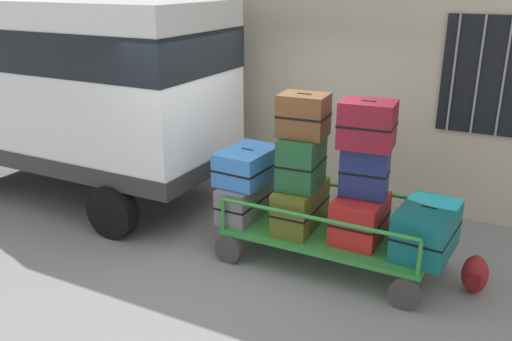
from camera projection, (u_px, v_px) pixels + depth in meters
ground_plane at (245, 245)px, 6.81m from camera, size 40.00×40.00×0.00m
building_wall at (318, 27)px, 7.82m from camera, size 12.00×0.38×5.00m
van at (67, 79)px, 7.90m from camera, size 4.88×2.06×2.90m
luggage_cart at (328, 236)px, 6.31m from camera, size 2.40×1.20×0.38m
cart_railing at (330, 205)px, 6.18m from camera, size 2.29×1.06×0.41m
suitcase_left_bottom at (247, 198)px, 6.69m from camera, size 0.41×0.96×0.44m
suitcase_left_middle at (248, 165)px, 6.57m from camera, size 0.60×0.83×0.41m
suitcase_midleft_bottom at (301, 206)px, 6.36m from camera, size 0.44×0.88×0.52m
suitcase_midleft_middle at (301, 162)px, 6.15m from camera, size 0.47×0.62×0.59m
suitcase_midleft_top at (304, 115)px, 5.99m from camera, size 0.56×0.46×0.48m
suitcase_center_bottom at (360, 218)px, 6.04m from camera, size 0.53×0.71×0.51m
suitcase_center_middle at (364, 172)px, 5.89m from camera, size 0.54×0.33×0.57m
suitcase_center_top at (367, 124)px, 5.69m from camera, size 0.61×0.49×0.51m
suitcase_midright_bottom at (426, 230)px, 5.74m from camera, size 0.62×0.90×0.53m
backpack at (475, 275)px, 5.70m from camera, size 0.27×0.22×0.44m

